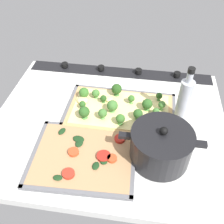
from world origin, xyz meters
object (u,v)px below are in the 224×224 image
at_px(veggie_pizza_back, 85,155).
at_px(oil_bottle, 184,102).
at_px(baking_tray_back, 84,157).
at_px(cooking_pot, 161,146).
at_px(broccoli_pizza, 120,108).
at_px(baking_tray_front, 120,112).

height_order(veggie_pizza_back, oil_bottle, oil_bottle).
bearing_deg(baking_tray_back, cooking_pot, -171.07).
bearing_deg(broccoli_pizza, veggie_pizza_back, 69.63).
bearing_deg(veggie_pizza_back, broccoli_pizza, -110.37).
height_order(baking_tray_front, veggie_pizza_back, veggie_pizza_back).
xyz_separation_m(broccoli_pizza, oil_bottle, (-0.21, 0.02, 0.07)).
relative_size(broccoli_pizza, oil_bottle, 1.67).
height_order(baking_tray_front, cooking_pot, cooking_pot).
bearing_deg(broccoli_pizza, cooking_pot, 128.74).
xyz_separation_m(baking_tray_back, oil_bottle, (-0.30, -0.20, 0.09)).
relative_size(broccoli_pizza, baking_tray_back, 1.14).
bearing_deg(cooking_pot, oil_bottle, -112.21).
xyz_separation_m(baking_tray_front, broccoli_pizza, (0.00, 0.00, 0.02)).
relative_size(veggie_pizza_back, cooking_pot, 1.20).
xyz_separation_m(baking_tray_front, veggie_pizza_back, (0.08, 0.22, 0.01)).
relative_size(broccoli_pizza, veggie_pizza_back, 1.23).
distance_m(baking_tray_back, cooking_pot, 0.24).
xyz_separation_m(baking_tray_front, oil_bottle, (-0.21, 0.02, 0.09)).
bearing_deg(cooking_pot, broccoli_pizza, -51.26).
height_order(broccoli_pizza, veggie_pizza_back, broccoli_pizza).
height_order(baking_tray_back, oil_bottle, oil_bottle).
height_order(broccoli_pizza, cooking_pot, cooking_pot).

